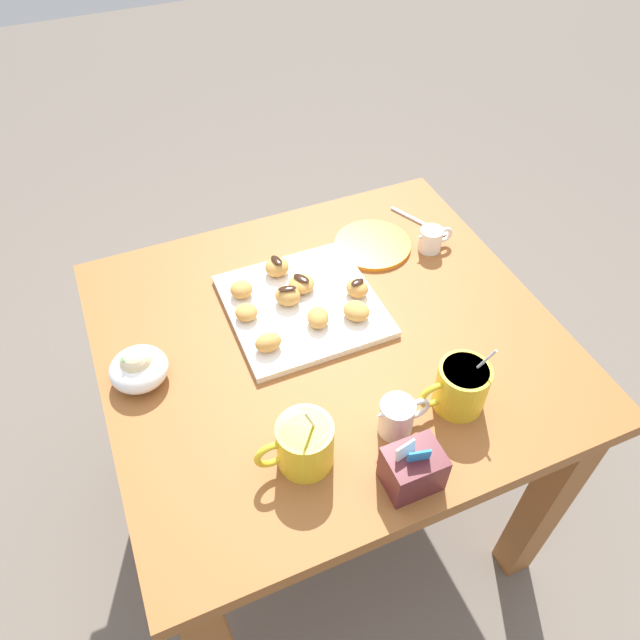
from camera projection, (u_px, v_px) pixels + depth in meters
name	position (u px, v px, depth m)	size (l,w,h in m)	color
ground_plane	(326.00, 499.00, 1.72)	(8.00, 8.00, 0.00)	#665B51
dining_table	(328.00, 377.00, 1.29)	(0.89, 0.82, 0.71)	#935628
pastry_plate_square	(303.00, 305.00, 1.24)	(0.30, 0.30, 0.02)	white
coffee_mug_yellow_left	(461.00, 386.00, 1.04)	(0.13, 0.09, 0.15)	yellow
coffee_mug_yellow_right	(304.00, 443.00, 0.96)	(0.13, 0.09, 0.14)	yellow
cream_pitcher_white	(397.00, 416.00, 1.01)	(0.10, 0.06, 0.07)	white
sugar_caddy	(413.00, 469.00, 0.94)	(0.09, 0.07, 0.11)	#561E23
ice_cream_bowl	(138.00, 367.00, 1.09)	(0.11, 0.11, 0.08)	white
chocolate_sauce_pitcher	(431.00, 238.00, 1.35)	(0.09, 0.05, 0.06)	white
saucer_orange_left	(372.00, 245.00, 1.37)	(0.18, 0.18, 0.01)	orange
loose_spoon_near_saucer	(426.00, 225.00, 1.43)	(0.08, 0.15, 0.01)	silver
beignet_0	(241.00, 289.00, 1.23)	(0.05, 0.05, 0.03)	#D19347
beignet_1	(357.00, 288.00, 1.24)	(0.04, 0.05, 0.03)	#D19347
chocolate_drizzle_1	(357.00, 282.00, 1.22)	(0.03, 0.02, 0.01)	black
beignet_2	(246.00, 312.00, 1.19)	(0.04, 0.05, 0.03)	#D19347
beignet_3	(301.00, 284.00, 1.25)	(0.06, 0.05, 0.03)	#D19347
chocolate_drizzle_3	(301.00, 278.00, 1.24)	(0.04, 0.02, 0.01)	black
beignet_4	(356.00, 311.00, 1.19)	(0.06, 0.05, 0.03)	#D19347
beignet_5	(288.00, 296.00, 1.22)	(0.05, 0.05, 0.04)	#D19347
chocolate_drizzle_5	(287.00, 289.00, 1.20)	(0.04, 0.02, 0.01)	black
beignet_6	(277.00, 267.00, 1.28)	(0.05, 0.05, 0.04)	#D19347
chocolate_drizzle_6	(276.00, 260.00, 1.26)	(0.04, 0.02, 0.01)	black
beignet_7	(318.00, 317.00, 1.18)	(0.04, 0.05, 0.03)	#D19347
beignet_8	(268.00, 341.00, 1.14)	(0.05, 0.04, 0.04)	#D19347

